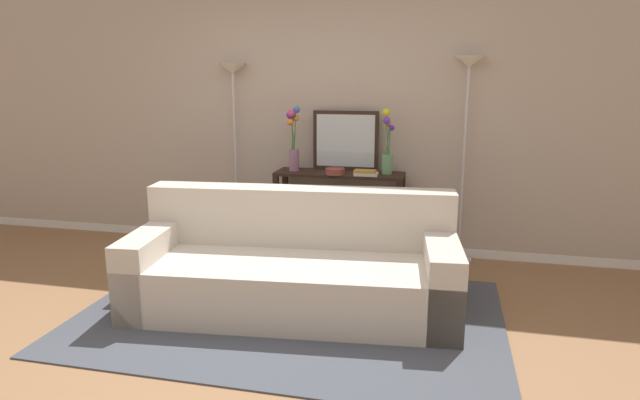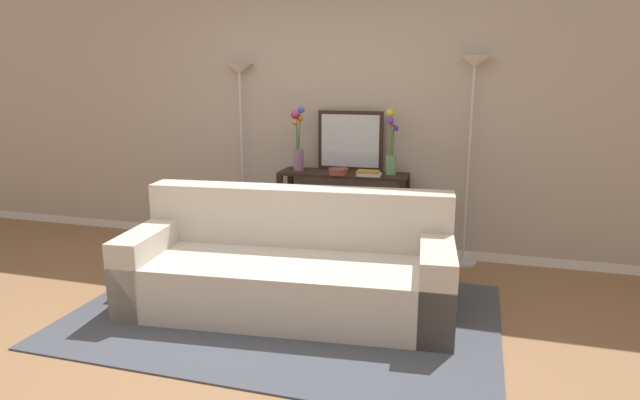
% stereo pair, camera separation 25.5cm
% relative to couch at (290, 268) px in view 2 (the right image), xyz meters
% --- Properties ---
extents(ground_plane, '(16.00, 16.00, 0.02)m').
position_rel_couch_xyz_m(ground_plane, '(-0.18, -0.69, -0.32)').
color(ground_plane, '#936B47').
extents(back_wall, '(12.00, 0.15, 3.04)m').
position_rel_couch_xyz_m(back_wall, '(-0.18, 1.56, 1.21)').
color(back_wall, white).
rests_on(back_wall, ground).
extents(area_rug, '(3.09, 2.00, 0.01)m').
position_rel_couch_xyz_m(area_rug, '(0.01, -0.17, -0.30)').
color(area_rug, '#474C56').
rests_on(area_rug, ground).
extents(couch, '(2.49, 1.19, 0.88)m').
position_rel_couch_xyz_m(couch, '(0.00, 0.00, 0.00)').
color(couch, beige).
rests_on(couch, ground).
extents(console_table, '(1.22, 0.36, 0.84)m').
position_rel_couch_xyz_m(console_table, '(0.10, 1.24, 0.26)').
color(console_table, black).
rests_on(console_table, ground).
extents(floor_lamp_left, '(0.28, 0.28, 1.85)m').
position_rel_couch_xyz_m(floor_lamp_left, '(-1.00, 1.38, 1.15)').
color(floor_lamp_left, silver).
rests_on(floor_lamp_left, ground).
extents(floor_lamp_right, '(0.28, 0.28, 1.91)m').
position_rel_couch_xyz_m(floor_lamp_right, '(1.24, 1.38, 1.19)').
color(floor_lamp_right, silver).
rests_on(floor_lamp_right, ground).
extents(wall_mirror, '(0.64, 0.02, 0.57)m').
position_rel_couch_xyz_m(wall_mirror, '(0.13, 1.39, 0.82)').
color(wall_mirror, black).
rests_on(wall_mirror, console_table).
extents(vase_tall_flowers, '(0.13, 0.13, 0.61)m').
position_rel_couch_xyz_m(vase_tall_flowers, '(-0.35, 1.24, 0.82)').
color(vase_tall_flowers, gray).
rests_on(vase_tall_flowers, console_table).
extents(vase_short_flowers, '(0.11, 0.13, 0.61)m').
position_rel_couch_xyz_m(vase_short_flowers, '(0.55, 1.27, 0.77)').
color(vase_short_flowers, '#669E6B').
rests_on(vase_short_flowers, console_table).
extents(fruit_bowl, '(0.18, 0.18, 0.06)m').
position_rel_couch_xyz_m(fruit_bowl, '(0.08, 1.13, 0.56)').
color(fruit_bowl, brown).
rests_on(fruit_bowl, console_table).
extents(book_stack, '(0.22, 0.15, 0.05)m').
position_rel_couch_xyz_m(book_stack, '(0.37, 1.15, 0.55)').
color(book_stack, silver).
rests_on(book_stack, console_table).
extents(book_row_under_console, '(0.26, 0.16, 0.13)m').
position_rel_couch_xyz_m(book_row_under_console, '(-0.27, 1.24, -0.25)').
color(book_row_under_console, maroon).
rests_on(book_row_under_console, ground).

